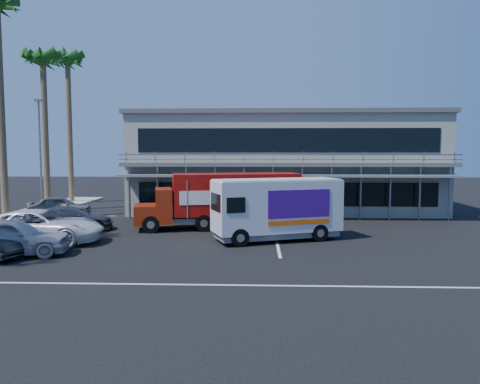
{
  "coord_description": "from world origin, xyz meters",
  "views": [
    {
      "loc": [
        1.04,
        -21.29,
        4.48
      ],
      "look_at": [
        0.1,
        3.56,
        2.3
      ],
      "focal_mm": 35.0,
      "sensor_mm": 36.0,
      "label": 1
    }
  ],
  "objects": [
    {
      "name": "ground",
      "position": [
        0.0,
        0.0,
        0.0
      ],
      "size": [
        120.0,
        120.0,
        0.0
      ],
      "primitive_type": "plane",
      "color": "black",
      "rests_on": "ground"
    },
    {
      "name": "palm_f",
      "position": [
        -15.1,
        18.5,
        11.47
      ],
      "size": [
        2.8,
        2.8,
        13.25
      ],
      "color": "brown",
      "rests_on": "ground"
    },
    {
      "name": "parked_car_e",
      "position": [
        -12.5,
        10.01,
        0.7
      ],
      "size": [
        4.41,
        2.61,
        1.41
      ],
      "primitive_type": "imported",
      "rotation": [
        0.0,
        0.0,
        1.81
      ],
      "color": "slate",
      "rests_on": "ground"
    },
    {
      "name": "parked_car_a",
      "position": [
        -9.5,
        -2.0,
        0.82
      ],
      "size": [
        5.15,
        2.97,
        1.65
      ],
      "primitive_type": "imported",
      "rotation": [
        0.0,
        0.0,
        1.79
      ],
      "color": "#AEB1B5",
      "rests_on": "ground"
    },
    {
      "name": "building",
      "position": [
        3.0,
        14.94,
        3.66
      ],
      "size": [
        22.4,
        12.0,
        7.3
      ],
      "color": "gray",
      "rests_on": "ground"
    },
    {
      "name": "white_van",
      "position": [
        1.99,
        2.0,
        1.64
      ],
      "size": [
        6.69,
        4.22,
        3.09
      ],
      "rotation": [
        0.0,
        0.0,
        0.35
      ],
      "color": "silver",
      "rests_on": "ground"
    },
    {
      "name": "palm_e",
      "position": [
        -14.7,
        13.0,
        10.57
      ],
      "size": [
        2.8,
        2.8,
        12.25
      ],
      "color": "brown",
      "rests_on": "ground"
    },
    {
      "name": "light_pole_far",
      "position": [
        -14.2,
        11.0,
        4.5
      ],
      "size": [
        0.5,
        0.25,
        8.09
      ],
      "color": "gray",
      "rests_on": "ground"
    },
    {
      "name": "parked_car_d",
      "position": [
        -9.5,
        4.43,
        0.67
      ],
      "size": [
        4.96,
        3.06,
        1.34
      ],
      "primitive_type": "imported",
      "rotation": [
        0.0,
        0.0,
        1.84
      ],
      "color": "#2E343E",
      "rests_on": "ground"
    },
    {
      "name": "red_truck",
      "position": [
        -0.86,
        5.7,
        1.74
      ],
      "size": [
        9.69,
        4.15,
        3.18
      ],
      "rotation": [
        0.0,
        0.0,
        0.22
      ],
      "color": "maroon",
      "rests_on": "ground"
    },
    {
      "name": "parked_car_c",
      "position": [
        -9.5,
        0.8,
        0.83
      ],
      "size": [
        6.05,
        2.98,
        1.65
      ],
      "primitive_type": "imported",
      "rotation": [
        0.0,
        0.0,
        1.61
      ],
      "color": "white",
      "rests_on": "ground"
    }
  ]
}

